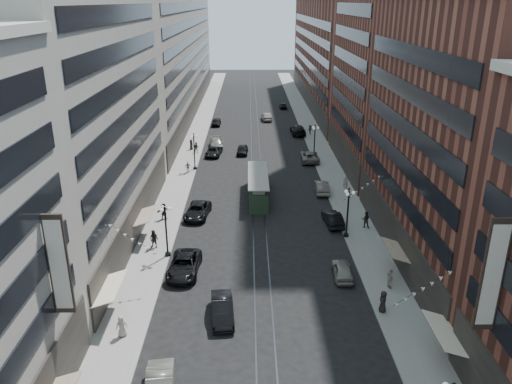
{
  "coord_description": "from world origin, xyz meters",
  "views": [
    {
      "loc": [
        -1.13,
        -15.86,
        23.73
      ],
      "look_at": [
        -0.41,
        32.73,
        5.0
      ],
      "focal_mm": 35.0,
      "sensor_mm": 36.0,
      "label": 1
    }
  ],
  "objects": [
    {
      "name": "pedestrian_8",
      "position": [
        11.74,
        46.47,
        1.04
      ],
      "size": [
        0.68,
        0.47,
        1.78
      ],
      "primitive_type": "imported",
      "rotation": [
        0.0,
        0.0,
        3.07
      ],
      "color": "#9D9482",
      "rests_on": "sidewalk_east"
    },
    {
      "name": "building_west_far",
      "position": [
        -17.0,
        96.0,
        13.0
      ],
      "size": [
        8.0,
        90.0,
        26.0
      ],
      "primitive_type": "cube",
      "color": "gray",
      "rests_on": "ground"
    },
    {
      "name": "pedestrian_6",
      "position": [
        -10.05,
        53.45,
        0.97
      ],
      "size": [
        1.04,
        0.66,
        1.64
      ],
      "primitive_type": "imported",
      "rotation": [
        0.0,
        0.0,
        3.39
      ],
      "color": "#A69F8A",
      "rests_on": "sidewalk_west"
    },
    {
      "name": "pedestrian_9",
      "position": [
        10.37,
        75.33,
        1.03
      ],
      "size": [
        1.22,
        0.75,
        1.76
      ],
      "primitive_type": "imported",
      "rotation": [
        0.0,
        0.0,
        0.27
      ],
      "color": "black",
      "rests_on": "sidewalk_east"
    },
    {
      "name": "car_extra_0",
      "position": [
        -6.9,
        62.3,
        0.7
      ],
      "size": [
        2.82,
        5.23,
        1.4
      ],
      "primitive_type": "imported",
      "rotation": [
        0.0,
        0.0,
        -0.1
      ],
      "color": "black",
      "rests_on": "ground"
    },
    {
      "name": "car_4",
      "position": [
        7.35,
        23.9,
        0.72
      ],
      "size": [
        1.83,
        4.27,
        1.43
      ],
      "primitive_type": "imported",
      "rotation": [
        0.0,
        0.0,
        3.11
      ],
      "color": "gray",
      "rests_on": "ground"
    },
    {
      "name": "pedestrian_7",
      "position": [
        11.74,
        34.26,
        1.1
      ],
      "size": [
        1.01,
        0.68,
        1.9
      ],
      "primitive_type": "imported",
      "rotation": [
        0.0,
        0.0,
        2.94
      ],
      "color": "black",
      "rests_on": "sidewalk_east"
    },
    {
      "name": "pedestrian_1",
      "position": [
        -10.7,
        15.36,
        1.02
      ],
      "size": [
        0.96,
        0.73,
        1.73
      ],
      "primitive_type": "imported",
      "rotation": [
        0.0,
        0.0,
        3.5
      ],
      "color": "gray",
      "rests_on": "sidewalk_west"
    },
    {
      "name": "building_west_mid",
      "position": [
        -17.0,
        33.0,
        14.0
      ],
      "size": [
        8.0,
        36.0,
        28.0
      ],
      "primitive_type": "cube",
      "color": "gray",
      "rests_on": "ground"
    },
    {
      "name": "lamppost_sw_mid",
      "position": [
        -9.2,
        55.0,
        3.1
      ],
      "size": [
        1.03,
        1.14,
        5.52
      ],
      "color": "black",
      "rests_on": "sidewalk_west"
    },
    {
      "name": "pedestrian_extra_0",
      "position": [
        -10.87,
        65.49,
        1.02
      ],
      "size": [
        0.63,
        0.92,
        1.73
      ],
      "primitive_type": "imported",
      "rotation": [
        0.0,
        0.0,
        1.36
      ],
      "color": "black",
      "rests_on": "sidewalk_west"
    },
    {
      "name": "pedestrian_extra_1",
      "position": [
        9.61,
        18.24,
        1.08
      ],
      "size": [
        0.77,
        1.02,
        1.86
      ],
      "primitive_type": "imported",
      "rotation": [
        0.0,
        0.0,
        4.38
      ],
      "color": "black",
      "rests_on": "sidewalk_east"
    },
    {
      "name": "pedestrian_2",
      "position": [
        -10.79,
        29.65,
        1.12
      ],
      "size": [
        1.05,
        0.75,
        1.94
      ],
      "primitive_type": "imported",
      "rotation": [
        0.0,
        0.0,
        -0.27
      ],
      "color": "black",
      "rests_on": "sidewalk_west"
    },
    {
      "name": "car_14",
      "position": [
        2.63,
        87.82,
        0.79
      ],
      "size": [
        2.25,
        4.96,
        1.58
      ],
      "primitive_type": "imported",
      "rotation": [
        0.0,
        0.0,
        3.27
      ],
      "color": "slate",
      "rests_on": "ground"
    },
    {
      "name": "lamppost_se_far",
      "position": [
        9.2,
        32.0,
        3.1
      ],
      "size": [
        1.03,
        1.14,
        5.52
      ],
      "color": "black",
      "rests_on": "sidewalk_east"
    },
    {
      "name": "sidewalk_west",
      "position": [
        -11.0,
        70.0,
        0.07
      ],
      "size": [
        4.0,
        180.0,
        0.15
      ],
      "primitive_type": "cube",
      "color": "gray",
      "rests_on": "ground"
    },
    {
      "name": "car_12",
      "position": [
        8.13,
        75.93,
        0.89
      ],
      "size": [
        2.76,
        6.22,
        1.78
      ],
      "primitive_type": "imported",
      "rotation": [
        0.0,
        0.0,
        3.19
      ],
      "color": "black",
      "rests_on": "ground"
    },
    {
      "name": "car_2",
      "position": [
        -7.18,
        24.82,
        0.82
      ],
      "size": [
        2.99,
        6.0,
        1.63
      ],
      "primitive_type": "imported",
      "rotation": [
        0.0,
        0.0,
        -0.05
      ],
      "color": "black",
      "rests_on": "ground"
    },
    {
      "name": "lamppost_se_mid",
      "position": [
        9.2,
        60.0,
        3.1
      ],
      "size": [
        1.03,
        1.14,
        5.52
      ],
      "color": "black",
      "rests_on": "sidewalk_east"
    },
    {
      "name": "car_8",
      "position": [
        -6.8,
        67.14,
        0.77
      ],
      "size": [
        2.78,
        5.5,
        1.53
      ],
      "primitive_type": "imported",
      "rotation": [
        0.0,
        0.0,
        0.12
      ],
      "color": "slate",
      "rests_on": "ground"
    },
    {
      "name": "lamppost_sw_far",
      "position": [
        -9.2,
        28.0,
        3.1
      ],
      "size": [
        1.03,
        1.14,
        5.52
      ],
      "color": "black",
      "rests_on": "sidewalk_west"
    },
    {
      "name": "car_extra_2",
      "position": [
        8.4,
        45.36,
        0.78
      ],
      "size": [
        1.76,
        4.78,
        1.56
      ],
      "primitive_type": "imported",
      "rotation": [
        0.0,
        0.0,
        3.12
      ],
      "color": "#636258",
      "rests_on": "ground"
    },
    {
      "name": "car_7",
      "position": [
        -7.18,
        37.76,
        0.76
      ],
      "size": [
        3.14,
        5.71,
        1.51
      ],
      "primitive_type": "imported",
      "rotation": [
        0.0,
        0.0,
        -0.12
      ],
      "color": "black",
      "rests_on": "ground"
    },
    {
      "name": "car_9",
      "position": [
        -7.74,
        83.29,
        0.74
      ],
      "size": [
        1.85,
        4.39,
        1.48
      ],
      "primitive_type": "imported",
      "rotation": [
        0.0,
        0.0,
        -0.02
      ],
      "color": "black",
      "rests_on": "ground"
    },
    {
      "name": "car_extra_1",
      "position": [
        6.92,
        100.27,
        0.7
      ],
      "size": [
        1.7,
        4.14,
        1.4
      ],
      "primitive_type": "imported",
      "rotation": [
        0.0,
        0.0,
        3.15
      ],
      "color": "black",
      "rests_on": "ground"
    },
    {
      "name": "pedestrian_5",
      "position": [
        -10.95,
        36.89,
        1.09
      ],
      "size": [
        1.81,
        1.12,
        1.88
      ],
      "primitive_type": "imported",
      "rotation": [
        0.0,
        0.0,
        0.39
      ],
      "color": "black",
      "rests_on": "sidewalk_west"
    },
    {
      "name": "car_10",
      "position": [
        8.28,
        35.28,
        0.76
      ],
      "size": [
        2.06,
        4.76,
        1.52
      ],
      "primitive_type": "imported",
      "rotation": [
        0.0,
        0.0,
        3.24
      ],
      "color": "black",
      "rests_on": "ground"
    },
    {
      "name": "rail_east",
      "position": [
        0.7,
        70.0,
        0.01
      ],
      "size": [
        0.12,
        180.0,
        0.02
      ],
      "primitive_type": "cube",
      "color": "#2D2D33",
      "rests_on": "ground"
    },
    {
      "name": "car_5",
      "position": [
        -3.31,
        17.76,
        0.8
      ],
      "size": [
        2.15,
        5.01,
        1.61
      ],
      "primitive_type": "imported",
      "rotation": [
        0.0,
        0.0,
        0.09
      ],
      "color": "black",
      "rests_on": "ground"
    },
    {
      "name": "building_east_mid",
      "position": [
        17.0,
        28.0,
        12.0
      ],
      "size": [
        8.0,
        30.0,
        24.0
      ],
      "primitive_type": "cube",
      "color": "brown",
      "rests_on": "ground"
    },
    {
      "name": "building_east_tower",
      "position": [
        17.0,
        56.0,
        21.0
      ],
      "size": [
        8.0,
        26.0,
        42.0
      ],
      "primitive_type": "cube",
      "color": "brown",
      "rests_on": "ground"
    },
    {
      "name": "car_13",
      "position": [
        -2.2,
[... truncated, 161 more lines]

